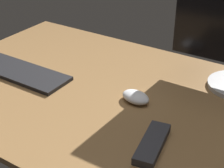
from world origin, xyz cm
name	(u,v)px	position (x,y,z in cm)	size (l,w,h in cm)	color
desk	(118,99)	(0.00, 0.00, 1.00)	(140.00, 84.00, 2.00)	olive
keyboard	(16,70)	(-41.48, -5.92, 2.69)	(43.81, 13.42, 1.39)	black
computer_mouse	(136,97)	(6.22, 0.52, 3.65)	(9.77, 6.58, 3.31)	silver
tv_remote	(152,144)	(21.23, -16.96, 3.13)	(17.65, 5.59, 2.26)	#2D2D33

